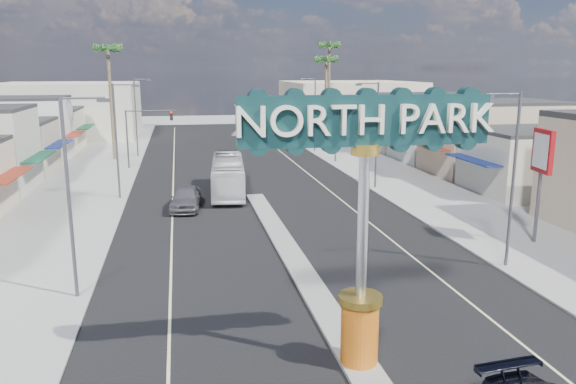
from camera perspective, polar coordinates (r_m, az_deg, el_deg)
name	(u,v)px	position (r m, az deg, el deg)	size (l,w,h in m)	color
ground	(253,193)	(46.45, -3.58, -0.15)	(160.00, 160.00, 0.00)	gray
road	(253,193)	(46.45, -3.58, -0.14)	(20.00, 120.00, 0.01)	black
median_island	(291,254)	(31.20, 0.30, -6.31)	(1.30, 30.00, 0.16)	gray
sidewalk_left	(75,200)	(46.80, -20.83, -0.78)	(8.00, 120.00, 0.12)	gray
sidewalk_right	(412,186)	(50.16, 12.48, 0.59)	(8.00, 120.00, 0.12)	gray
storefront_row_right	(450,133)	(65.57, 16.17, 5.73)	(12.00, 42.00, 6.00)	#B7B29E
backdrop_far_left	(69,110)	(91.61, -21.39, 7.78)	(20.00, 20.00, 8.00)	#B7B29E
backdrop_far_right	(349,106)	(94.37, 6.20, 8.66)	(20.00, 20.00, 8.00)	beige
gateway_sign	(364,200)	(18.40, 7.69, -0.82)	(8.20, 1.50, 9.15)	orange
traffic_signal_left	(145,127)	(59.35, -14.33, 6.42)	(5.09, 0.45, 6.00)	#47474C
traffic_signal_right	(320,124)	(61.12, 3.25, 6.95)	(5.09, 0.45, 6.00)	#47474C
streetlight_l_near	(72,188)	(25.89, -21.09, 0.36)	(2.03, 0.22, 9.00)	#47474C
streetlight_l_mid	(118,135)	(45.48, -16.88, 5.55)	(2.03, 0.22, 9.00)	#47474C
streetlight_l_far	(137,113)	(67.31, -15.08, 7.73)	(2.03, 0.22, 9.00)	#47474C
streetlight_r_near	(511,172)	(30.21, 21.71, 1.94)	(2.03, 0.22, 9.00)	#47474C
streetlight_r_mid	(375,130)	(48.08, 8.83, 6.28)	(2.03, 0.22, 9.00)	#47474C
streetlight_r_far	(314,111)	(69.09, 2.62, 8.25)	(2.03, 0.22, 9.00)	#47474C
palm_left_far	(108,55)	(65.38, -17.82, 13.09)	(2.60, 2.60, 13.10)	brown
palm_right_mid	(326,64)	(73.42, 3.91, 12.80)	(2.60, 2.60, 12.10)	brown
palm_right_far	(329,51)	(79.76, 4.22, 14.05)	(2.60, 2.60, 14.10)	brown
car_parked_left	(186,198)	(41.65, -10.33, -0.59)	(2.03, 5.05, 1.72)	slate
city_bus	(228,176)	(46.39, -6.13, 1.67)	(2.51, 10.73, 2.99)	silver
bank_pylon_sign	(542,158)	(35.21, 24.41, 3.21)	(0.56, 2.09, 6.64)	#47474C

